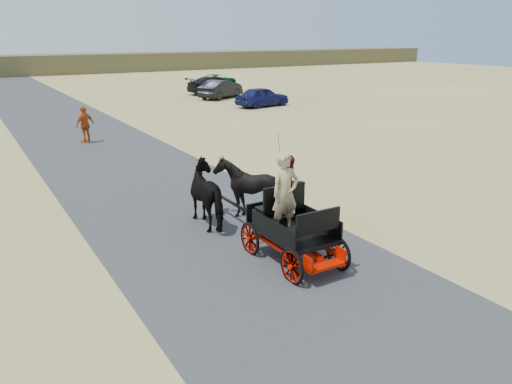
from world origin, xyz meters
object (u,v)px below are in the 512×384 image
car_d (217,80)px  carriage (293,246)px  horse_right (247,188)px  car_b (221,89)px  horse_left (211,194)px  car_c (215,85)px  pedestrian (85,125)px  car_a (262,97)px

car_d → carriage: bearing=134.4°
horse_right → car_b: bearing=-115.7°
horse_left → car_b: horse_left is taller
horse_right → car_c: bearing=-115.0°
pedestrian → car_b: 17.87m
horse_right → car_a: 22.36m
car_a → horse_right: bearing=138.7°
car_b → car_c: (1.06, 3.05, 0.01)m
car_a → car_b: 5.78m
carriage → car_a: (12.69, 21.78, 0.33)m
horse_left → car_d: size_ratio=0.46×
car_d → horse_right: bearing=133.2°
pedestrian → car_a: bearing=176.2°
car_a → car_d: size_ratio=0.93×
horse_left → car_c: (13.97, 27.60, -0.12)m
horse_left → car_a: (13.24, 18.78, -0.16)m
carriage → car_d: size_ratio=0.55×
horse_left → car_d: bearing=-117.1°
carriage → pedestrian: bearing=93.4°
pedestrian → horse_right: bearing=68.5°
carriage → car_c: car_c is taller
carriage → car_c: (13.42, 30.60, 0.37)m
car_a → car_c: (0.73, 8.83, 0.04)m
carriage → pedestrian: pedestrian is taller
car_c → pedestrian: bearing=130.7°
pedestrian → car_c: bearing=-161.9°
carriage → horse_right: size_ratio=1.41×
carriage → car_c: size_ratio=0.48×
horse_left → car_c: size_ratio=0.40×
horse_right → car_b: 27.25m
horse_left → horse_right: size_ratio=1.18×
horse_left → horse_right: horse_right is taller
carriage → car_d: 39.36m
car_a → car_b: size_ratio=0.92×
horse_left → car_b: (12.91, 24.55, -0.13)m
horse_left → car_d: 36.90m
car_b → car_d: bearing=-54.5°
car_b → car_c: bearing=-48.6°
horse_left → horse_right: bearing=-180.0°
carriage → car_b: bearing=65.8°
carriage → horse_right: bearing=79.6°
horse_left → horse_right: 1.10m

